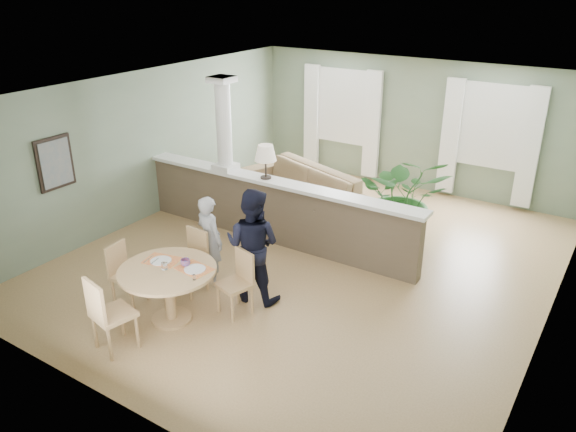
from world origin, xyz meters
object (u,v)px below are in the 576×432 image
Objects in this scene: houseplant at (403,198)px; chair_near at (107,312)px; sofa at (300,191)px; chair_far_man at (239,279)px; child_person at (210,241)px; man_person at (253,245)px; dining_table at (169,280)px; chair_side at (124,271)px; chair_far_boy at (193,258)px.

houseplant reaches higher than chair_near.
sofa is 1.80× the size of houseplant.
child_person reaches higher than chair_far_man.
chair_far_man reaches higher than sofa.
sofa is at bearing -80.22° from man_person.
dining_table is 0.90m from chair_near.
chair_far_man is 0.65× the size of child_person.
child_person is (-0.04, 1.94, 0.14)m from chair_near.
chair_side is (-0.33, -4.07, 0.06)m from sofa.
child_person is (-0.20, 1.05, 0.08)m from dining_table.
chair_far_boy is at bearing 109.82° from dining_table.
child_person is at bearing 79.32° from chair_far_boy.
houseplant reaches higher than chair_side.
chair_far_boy is 1.05× the size of chair_side.
man_person is at bearing -61.08° from chair_side.
chair_side is 1.26m from child_person.
sofa is at bearing -12.07° from chair_side.
chair_far_man reaches higher than chair_side.
chair_far_man is 0.93m from child_person.
chair_far_boy is 0.95m from man_person.
man_person is at bearing 60.76° from dining_table.
houseplant reaches higher than child_person.
dining_table is 0.77× the size of man_person.
houseplant reaches higher than chair_far_boy.
chair_side is (-0.57, -0.76, -0.02)m from chair_far_boy.
houseplant is at bearing 62.15° from chair_far_boy.
chair_side is at bearing -179.41° from dining_table.
sofa is 3.59m from chair_far_man.
man_person reaches higher than houseplant.
man_person is (0.58, 1.04, 0.21)m from dining_table.
sofa is 3.27× the size of chair_far_man.
chair_far_boy reaches higher than sofa.
chair_near is (0.12, -1.64, 0.04)m from chair_far_boy.
houseplant is 1.83× the size of chair_side.
chair_far_man is at bearing 85.50° from man_person.
sofa is 4.09m from dining_table.
child_person is 0.79m from man_person.
child_person is at bearing 170.55° from chair_far_man.
chair_far_man is at bearing -104.24° from chair_near.
houseplant is 0.98× the size of man_person.
chair_far_man is at bearing 46.62° from dining_table.
chair_far_boy is 0.95m from chair_side.
chair_near is 1.13× the size of chair_side.
chair_side is at bearing -139.13° from chair_far_man.
chair_side is at bearing -122.88° from chair_far_boy.
chair_far_boy is 1.65m from chair_near.
dining_table is 0.81m from chair_far_boy.
chair_far_man is (0.89, -0.10, -0.02)m from chair_far_boy.
chair_far_boy is 0.90m from chair_far_man.
chair_far_man is (0.62, 0.66, -0.12)m from dining_table.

